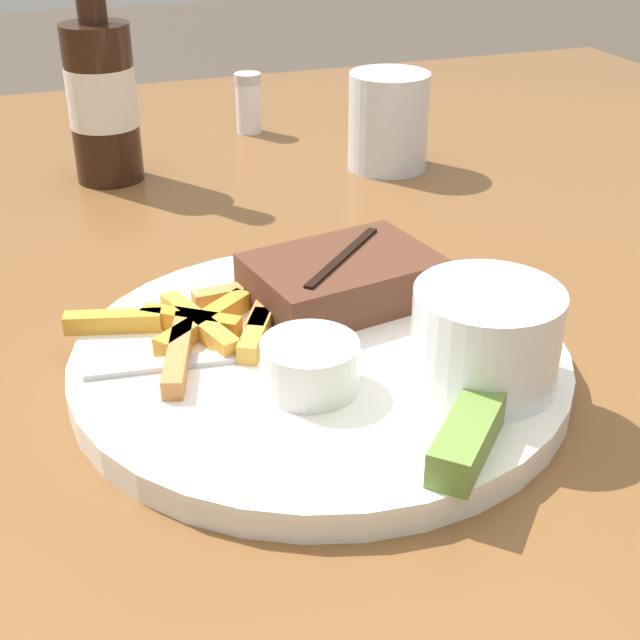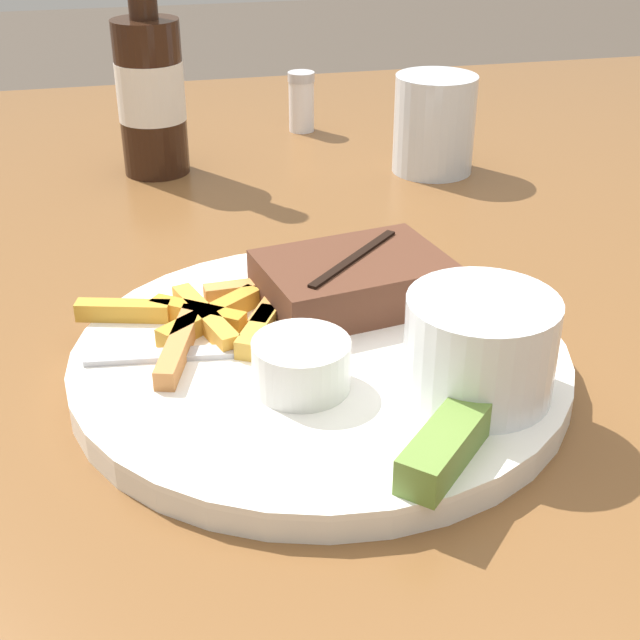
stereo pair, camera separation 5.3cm
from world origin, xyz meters
TOP-DOWN VIEW (x-y plane):
  - dining_table at (0.00, 0.00)m, footprint 1.44×1.53m
  - dinner_plate at (0.00, 0.00)m, footprint 0.30×0.30m
  - steak_portion at (0.04, 0.06)m, footprint 0.13×0.10m
  - fries_pile at (-0.06, 0.04)m, footprint 0.15×0.11m
  - coleslaw_cup at (0.07, -0.07)m, footprint 0.08×0.08m
  - dipping_sauce_cup at (-0.02, -0.04)m, footprint 0.06×0.06m
  - pickle_spear at (0.04, -0.12)m, footprint 0.07×0.07m
  - fork_utensil at (-0.08, 0.01)m, footprint 0.13×0.03m
  - beer_bottle at (-0.07, 0.40)m, footprint 0.06×0.06m
  - drinking_glass at (0.19, 0.34)m, footprint 0.08×0.08m
  - salt_shaker at (0.10, 0.50)m, footprint 0.03×0.03m

SIDE VIEW (x-z plane):
  - dining_table at x=0.00m, z-range 0.31..1.05m
  - dinner_plate at x=0.00m, z-range 0.74..0.76m
  - fork_utensil at x=-0.08m, z-range 0.76..0.76m
  - fries_pile at x=-0.06m, z-range 0.76..0.77m
  - pickle_spear at x=0.04m, z-range 0.76..0.78m
  - salt_shaker at x=0.10m, z-range 0.74..0.81m
  - steak_portion at x=0.04m, z-range 0.76..0.79m
  - dipping_sauce_cup at x=-0.02m, z-range 0.76..0.79m
  - drinking_glass at x=0.19m, z-range 0.74..0.83m
  - coleslaw_cup at x=0.07m, z-range 0.76..0.82m
  - beer_bottle at x=-0.07m, z-range 0.71..0.94m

